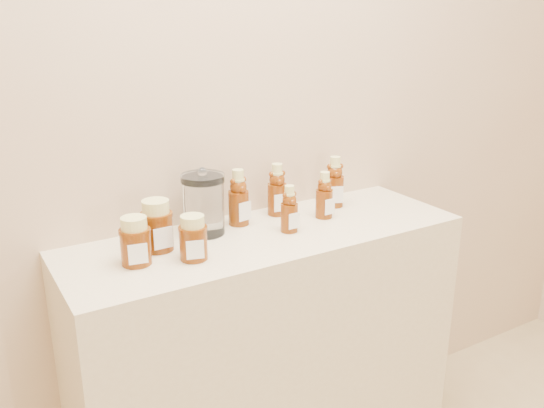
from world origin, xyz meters
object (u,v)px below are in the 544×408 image
bear_bottle_back_left (238,194)px  display_table (268,365)px  bear_bottle_front_left (289,206)px  glass_canister (204,202)px  honey_jar_left (135,241)px

bear_bottle_back_left → display_table: bearing=-81.2°
bear_bottle_front_left → glass_canister: bearing=152.2°
bear_bottle_front_left → honey_jar_left: bear_bottle_front_left is taller
display_table → bear_bottle_front_left: size_ratio=7.54×
glass_canister → honey_jar_left: bearing=-156.0°
display_table → honey_jar_left: bearing=-178.5°
honey_jar_left → glass_canister: size_ratio=0.66×
bear_bottle_back_left → bear_bottle_front_left: 0.16m
honey_jar_left → glass_canister: 0.27m
bear_bottle_back_left → glass_canister: size_ratio=1.00×
display_table → glass_canister: (-0.16, 0.10, 0.55)m
bear_bottle_back_left → glass_canister: bearing=178.4°
honey_jar_left → bear_bottle_back_left: bearing=29.4°
bear_bottle_front_left → glass_canister: glass_canister is taller
bear_bottle_back_left → bear_bottle_front_left: bear_bottle_back_left is taller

